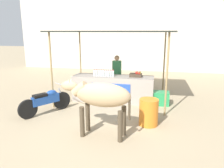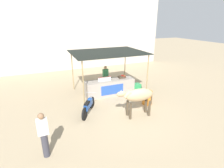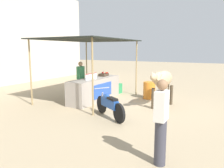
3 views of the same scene
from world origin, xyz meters
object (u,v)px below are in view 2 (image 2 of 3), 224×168
at_px(stall_counter, 110,87).
at_px(cooler_box, 136,87).
at_px(passerby_on_street, 44,135).
at_px(cow, 138,96).
at_px(vendor_behind_counter, 106,78).
at_px(motorcycle_parked, 88,105).
at_px(water_barrel, 147,97).
at_px(fruit_crate, 122,77).

height_order(stall_counter, cooler_box, stall_counter).
bearing_deg(passerby_on_street, cooler_box, 34.38).
relative_size(cow, passerby_on_street, 1.12).
bearing_deg(vendor_behind_counter, passerby_on_street, -129.71).
distance_m(stall_counter, vendor_behind_counter, 0.84).
bearing_deg(motorcycle_parked, water_barrel, -4.23).
xyz_separation_m(fruit_crate, motorcycle_parked, (-2.68, -1.78, -0.61)).
bearing_deg(stall_counter, cooler_box, -3.15).
height_order(vendor_behind_counter, cow, vendor_behind_counter).
distance_m(cow, motorcycle_parked, 2.45).
bearing_deg(cow, water_barrel, 37.51).
distance_m(cow, passerby_on_street, 4.35).
distance_m(motorcycle_parked, passerby_on_street, 3.13).
height_order(cooler_box, passerby_on_street, passerby_on_street).
relative_size(vendor_behind_counter, passerby_on_street, 1.00).
bearing_deg(cow, vendor_behind_counter, 93.89).
bearing_deg(passerby_on_street, cow, 15.28).
xyz_separation_m(stall_counter, vendor_behind_counter, (0.01, 0.75, 0.37)).
height_order(cow, passerby_on_street, passerby_on_street).
height_order(stall_counter, vendor_behind_counter, vendor_behind_counter).
xyz_separation_m(vendor_behind_counter, cow, (0.25, -3.61, 0.18)).
bearing_deg(cooler_box, stall_counter, 176.85).
relative_size(stall_counter, cow, 1.63).
height_order(motorcycle_parked, passerby_on_street, passerby_on_street).
xyz_separation_m(stall_counter, cow, (0.25, -2.85, 0.55)).
bearing_deg(water_barrel, cooler_box, 79.31).
relative_size(fruit_crate, cow, 0.24).
height_order(water_barrel, motorcycle_parked, motorcycle_parked).
height_order(fruit_crate, water_barrel, fruit_crate).
bearing_deg(stall_counter, vendor_behind_counter, 89.50).
distance_m(cooler_box, cow, 3.24).
xyz_separation_m(vendor_behind_counter, cooler_box, (1.76, -0.85, -0.61)).
relative_size(fruit_crate, motorcycle_parked, 0.28).
xyz_separation_m(fruit_crate, vendor_behind_counter, (-0.84, 0.70, -0.19)).
bearing_deg(cow, stall_counter, 95.04).
bearing_deg(stall_counter, water_barrel, -54.32).
bearing_deg(fruit_crate, vendor_behind_counter, 140.24).
bearing_deg(water_barrel, motorcycle_parked, 175.77).
relative_size(water_barrel, passerby_on_street, 0.46).
distance_m(stall_counter, motorcycle_parked, 2.52).
bearing_deg(vendor_behind_counter, fruit_crate, -39.76).
relative_size(fruit_crate, passerby_on_street, 0.27).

